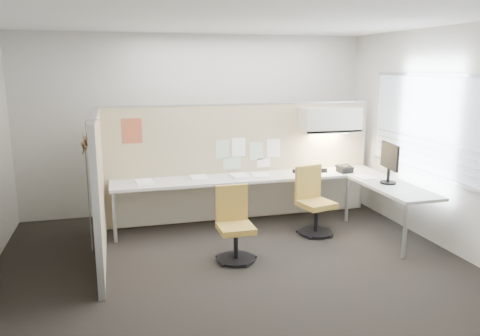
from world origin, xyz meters
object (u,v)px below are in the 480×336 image
object	(u,v)px
chair_left	(234,226)
desk	(275,186)
chair_right	(313,203)
monitor	(389,161)
phone	(344,169)

from	to	relation	value
chair_left	desk	bearing A→B (deg)	49.76
chair_right	monitor	size ratio (longest dim) A/B	1.67
desk	phone	world-z (taller)	phone
phone	monitor	bearing A→B (deg)	-79.50
chair_left	phone	xyz separation A→B (m)	(2.00, 1.08, 0.37)
chair_right	chair_left	bearing A→B (deg)	-167.55
chair_right	phone	size ratio (longest dim) A/B	4.06
chair_right	phone	xyz separation A→B (m)	(0.70, 0.47, 0.35)
desk	chair_left	xyz separation A→B (m)	(-0.88, -1.05, -0.19)
chair_left	chair_right	world-z (taller)	chair_right
desk	chair_left	bearing A→B (deg)	-130.04
desk	chair_left	distance (m)	1.39
monitor	chair_left	bearing A→B (deg)	106.97
chair_right	phone	world-z (taller)	chair_right
desk	chair_left	world-z (taller)	chair_left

